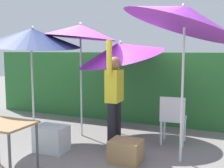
{
  "coord_description": "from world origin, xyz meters",
  "views": [
    {
      "loc": [
        1.98,
        -4.32,
        1.71
      ],
      "look_at": [
        0.0,
        0.3,
        1.1
      ],
      "focal_mm": 44.69,
      "sensor_mm": 36.0,
      "label": 1
    }
  ],
  "objects_px": {
    "umbrella_yellow": "(119,51)",
    "cooler_box": "(51,139)",
    "umbrella_orange": "(184,17)",
    "chair_plastic": "(173,117)",
    "person_vendor": "(114,95)",
    "crate_cardboard": "(126,151)",
    "umbrella_rainbow": "(32,37)",
    "umbrella_navy": "(81,31)",
    "folding_table": "(2,129)"
  },
  "relations": [
    {
      "from": "umbrella_navy",
      "to": "person_vendor",
      "type": "xyz_separation_m",
      "value": [
        0.88,
        -0.39,
        -1.14
      ]
    },
    {
      "from": "umbrella_yellow",
      "to": "umbrella_rainbow",
      "type": "bearing_deg",
      "value": -140.01
    },
    {
      "from": "chair_plastic",
      "to": "crate_cardboard",
      "type": "distance_m",
      "value": 1.25
    },
    {
      "from": "cooler_box",
      "to": "crate_cardboard",
      "type": "relative_size",
      "value": 1.14
    },
    {
      "from": "person_vendor",
      "to": "folding_table",
      "type": "bearing_deg",
      "value": -120.0
    },
    {
      "from": "umbrella_rainbow",
      "to": "crate_cardboard",
      "type": "height_order",
      "value": "umbrella_rainbow"
    },
    {
      "from": "umbrella_navy",
      "to": "folding_table",
      "type": "bearing_deg",
      "value": -91.93
    },
    {
      "from": "umbrella_navy",
      "to": "cooler_box",
      "type": "height_order",
      "value": "umbrella_navy"
    },
    {
      "from": "umbrella_orange",
      "to": "cooler_box",
      "type": "distance_m",
      "value": 2.9
    },
    {
      "from": "umbrella_navy",
      "to": "person_vendor",
      "type": "relative_size",
      "value": 1.22
    },
    {
      "from": "umbrella_yellow",
      "to": "umbrella_navy",
      "type": "relative_size",
      "value": 0.95
    },
    {
      "from": "umbrella_orange",
      "to": "crate_cardboard",
      "type": "bearing_deg",
      "value": -154.14
    },
    {
      "from": "cooler_box",
      "to": "umbrella_rainbow",
      "type": "bearing_deg",
      "value": 151.54
    },
    {
      "from": "chair_plastic",
      "to": "umbrella_orange",
      "type": "bearing_deg",
      "value": -70.61
    },
    {
      "from": "umbrella_orange",
      "to": "umbrella_yellow",
      "type": "distance_m",
      "value": 1.77
    },
    {
      "from": "umbrella_navy",
      "to": "umbrella_orange",
      "type": "bearing_deg",
      "value": -14.95
    },
    {
      "from": "umbrella_yellow",
      "to": "chair_plastic",
      "type": "relative_size",
      "value": 2.43
    },
    {
      "from": "umbrella_orange",
      "to": "umbrella_navy",
      "type": "bearing_deg",
      "value": 165.05
    },
    {
      "from": "umbrella_orange",
      "to": "umbrella_navy",
      "type": "height_order",
      "value": "umbrella_orange"
    },
    {
      "from": "umbrella_rainbow",
      "to": "chair_plastic",
      "type": "bearing_deg",
      "value": 19.08
    },
    {
      "from": "person_vendor",
      "to": "folding_table",
      "type": "relative_size",
      "value": 2.35
    },
    {
      "from": "umbrella_yellow",
      "to": "cooler_box",
      "type": "xyz_separation_m",
      "value": [
        -0.68,
        -1.41,
        -1.48
      ]
    },
    {
      "from": "umbrella_yellow",
      "to": "crate_cardboard",
      "type": "height_order",
      "value": "umbrella_yellow"
    },
    {
      "from": "umbrella_rainbow",
      "to": "cooler_box",
      "type": "relative_size",
      "value": 4.18
    },
    {
      "from": "umbrella_yellow",
      "to": "person_vendor",
      "type": "relative_size",
      "value": 1.15
    },
    {
      "from": "chair_plastic",
      "to": "crate_cardboard",
      "type": "height_order",
      "value": "chair_plastic"
    },
    {
      "from": "crate_cardboard",
      "to": "person_vendor",
      "type": "bearing_deg",
      "value": 128.34
    },
    {
      "from": "umbrella_rainbow",
      "to": "person_vendor",
      "type": "relative_size",
      "value": 1.19
    },
    {
      "from": "umbrella_orange",
      "to": "folding_table",
      "type": "relative_size",
      "value": 3.36
    },
    {
      "from": "chair_plastic",
      "to": "folding_table",
      "type": "height_order",
      "value": "chair_plastic"
    },
    {
      "from": "cooler_box",
      "to": "folding_table",
      "type": "distance_m",
      "value": 1.13
    },
    {
      "from": "umbrella_orange",
      "to": "cooler_box",
      "type": "xyz_separation_m",
      "value": [
        -2.08,
        -0.44,
        -1.98
      ]
    },
    {
      "from": "umbrella_navy",
      "to": "cooler_box",
      "type": "relative_size",
      "value": 4.27
    },
    {
      "from": "chair_plastic",
      "to": "cooler_box",
      "type": "xyz_separation_m",
      "value": [
        -1.82,
        -1.17,
        -0.29
      ]
    },
    {
      "from": "umbrella_yellow",
      "to": "folding_table",
      "type": "height_order",
      "value": "umbrella_yellow"
    },
    {
      "from": "umbrella_yellow",
      "to": "person_vendor",
      "type": "xyz_separation_m",
      "value": [
        0.23,
        -0.81,
        -0.77
      ]
    },
    {
      "from": "crate_cardboard",
      "to": "umbrella_yellow",
      "type": "bearing_deg",
      "value": 115.72
    },
    {
      "from": "chair_plastic",
      "to": "cooler_box",
      "type": "distance_m",
      "value": 2.19
    },
    {
      "from": "person_vendor",
      "to": "crate_cardboard",
      "type": "relative_size",
      "value": 3.99
    },
    {
      "from": "umbrella_yellow",
      "to": "cooler_box",
      "type": "distance_m",
      "value": 2.16
    },
    {
      "from": "cooler_box",
      "to": "crate_cardboard",
      "type": "xyz_separation_m",
      "value": [
        1.32,
        0.07,
        -0.05
      ]
    },
    {
      "from": "person_vendor",
      "to": "chair_plastic",
      "type": "xyz_separation_m",
      "value": [
        0.91,
        0.57,
        -0.42
      ]
    },
    {
      "from": "umbrella_yellow",
      "to": "person_vendor",
      "type": "height_order",
      "value": "umbrella_yellow"
    },
    {
      "from": "folding_table",
      "to": "umbrella_yellow",
      "type": "bearing_deg",
      "value": 73.72
    },
    {
      "from": "chair_plastic",
      "to": "folding_table",
      "type": "xyz_separation_m",
      "value": [
        -1.86,
        -2.21,
        0.14
      ]
    },
    {
      "from": "umbrella_rainbow",
      "to": "folding_table",
      "type": "xyz_separation_m",
      "value": [
        0.57,
        -1.37,
        -1.3
      ]
    },
    {
      "from": "umbrella_navy",
      "to": "crate_cardboard",
      "type": "bearing_deg",
      "value": -35.34
    },
    {
      "from": "umbrella_rainbow",
      "to": "cooler_box",
      "type": "distance_m",
      "value": 1.86
    },
    {
      "from": "cooler_box",
      "to": "umbrella_yellow",
      "type": "bearing_deg",
      "value": 64.32
    },
    {
      "from": "cooler_box",
      "to": "chair_plastic",
      "type": "bearing_deg",
      "value": 32.73
    }
  ]
}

